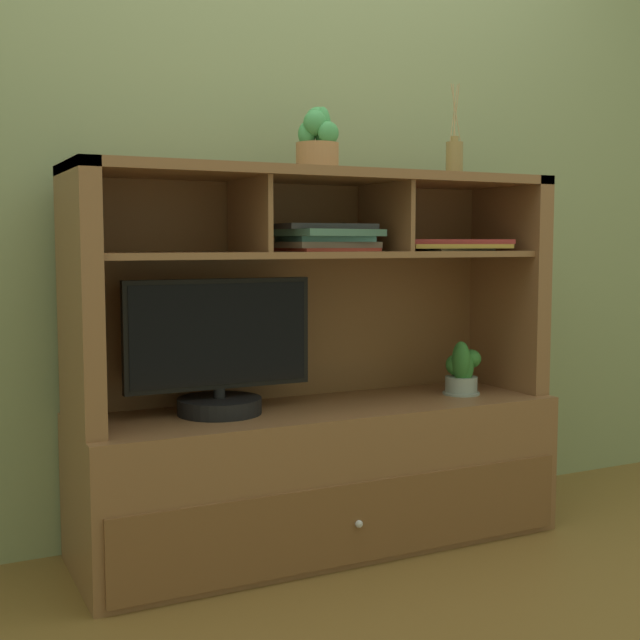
{
  "coord_description": "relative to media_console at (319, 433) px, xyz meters",
  "views": [
    {
      "loc": [
        -1.21,
        -2.42,
        0.99
      ],
      "look_at": [
        0.0,
        0.0,
        0.74
      ],
      "focal_mm": 47.1,
      "sensor_mm": 36.0,
      "label": 1
    }
  ],
  "objects": [
    {
      "name": "floor_plane",
      "position": [
        0.0,
        -0.01,
        -0.38
      ],
      "size": [
        6.0,
        6.0,
        0.02
      ],
      "primitive_type": "cube",
      "color": "brown",
      "rests_on": "ground"
    },
    {
      "name": "back_wall",
      "position": [
        0.0,
        0.27,
        1.03
      ],
      "size": [
        6.0,
        0.02,
        2.8
      ],
      "primitive_type": "cube",
      "color": "gray",
      "rests_on": "ground"
    },
    {
      "name": "media_console",
      "position": [
        0.0,
        0.0,
        0.0
      ],
      "size": [
        1.59,
        0.52,
        1.22
      ],
      "color": "brown",
      "rests_on": "ground"
    },
    {
      "name": "tv_monitor",
      "position": [
        -0.34,
        0.0,
        0.27
      ],
      "size": [
        0.59,
        0.26,
        0.42
      ],
      "color": "black",
      "rests_on": "media_console"
    },
    {
      "name": "potted_orchid",
      "position": [
        0.53,
        -0.06,
        0.18
      ],
      "size": [
        0.13,
        0.13,
        0.19
      ],
      "color": "#909E98",
      "rests_on": "media_console"
    },
    {
      "name": "magazine_stack_left",
      "position": [
        0.49,
        -0.02,
        0.62
      ],
      "size": [
        0.42,
        0.29,
        0.04
      ],
      "color": "gray",
      "rests_on": "media_console"
    },
    {
      "name": "magazine_stack_centre",
      "position": [
        0.02,
        -0.0,
        0.64
      ],
      "size": [
        0.33,
        0.31,
        0.09
      ],
      "color": "#AE382C",
      "rests_on": "media_console"
    },
    {
      "name": "diffuser_bottle",
      "position": [
        0.52,
        -0.01,
        0.91
      ],
      "size": [
        0.06,
        0.06,
        0.32
      ],
      "color": "olive",
      "rests_on": "media_console"
    },
    {
      "name": "potted_succulent",
      "position": [
        0.0,
        0.01,
        0.94
      ],
      "size": [
        0.16,
        0.16,
        0.21
      ],
      "color": "#AD784B",
      "rests_on": "media_console"
    }
  ]
}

